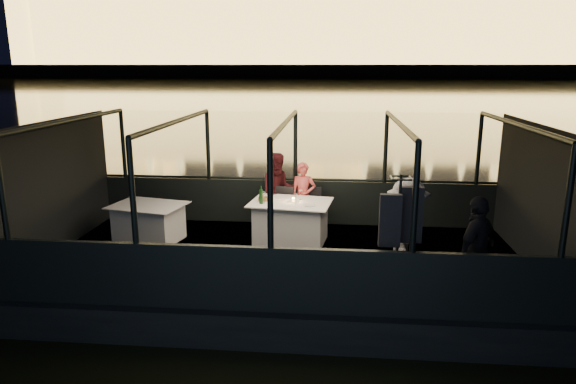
# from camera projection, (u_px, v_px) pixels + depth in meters

# --- Properties ---
(river_water) EXTENTS (500.00, 500.00, 0.00)m
(river_water) POSITION_uv_depth(u_px,v_px,m) (332.00, 88.00, 86.23)
(river_water) COLOR black
(river_water) RESTS_ON ground
(boat_hull) EXTENTS (8.60, 4.40, 1.00)m
(boat_hull) POSITION_uv_depth(u_px,v_px,m) (286.00, 284.00, 8.90)
(boat_hull) COLOR black
(boat_hull) RESTS_ON river_water
(boat_deck) EXTENTS (8.00, 4.00, 0.04)m
(boat_deck) POSITION_uv_depth(u_px,v_px,m) (286.00, 258.00, 8.79)
(boat_deck) COLOR black
(boat_deck) RESTS_ON boat_hull
(gunwale_port) EXTENTS (8.00, 0.08, 0.90)m
(gunwale_port) POSITION_uv_depth(u_px,v_px,m) (295.00, 202.00, 10.61)
(gunwale_port) COLOR black
(gunwale_port) RESTS_ON boat_deck
(gunwale_starboard) EXTENTS (8.00, 0.08, 0.90)m
(gunwale_starboard) POSITION_uv_depth(u_px,v_px,m) (271.00, 280.00, 6.74)
(gunwale_starboard) COLOR black
(gunwale_starboard) RESTS_ON boat_deck
(cabin_glass_port) EXTENTS (8.00, 0.02, 1.40)m
(cabin_glass_port) POSITION_uv_depth(u_px,v_px,m) (295.00, 147.00, 10.33)
(cabin_glass_port) COLOR #99B2B2
(cabin_glass_port) RESTS_ON gunwale_port
(cabin_glass_starboard) EXTENTS (8.00, 0.02, 1.40)m
(cabin_glass_starboard) POSITION_uv_depth(u_px,v_px,m) (270.00, 195.00, 6.47)
(cabin_glass_starboard) COLOR #99B2B2
(cabin_glass_starboard) RESTS_ON gunwale_starboard
(cabin_roof_glass) EXTENTS (8.00, 4.00, 0.02)m
(cabin_roof_glass) POSITION_uv_depth(u_px,v_px,m) (286.00, 122.00, 8.23)
(cabin_roof_glass) COLOR #99B2B2
(cabin_roof_glass) RESTS_ON boat_deck
(end_wall_fore) EXTENTS (0.02, 4.00, 2.30)m
(end_wall_fore) POSITION_uv_depth(u_px,v_px,m) (56.00, 187.00, 8.87)
(end_wall_fore) COLOR black
(end_wall_fore) RESTS_ON boat_deck
(end_wall_aft) EXTENTS (0.02, 4.00, 2.30)m
(end_wall_aft) POSITION_uv_depth(u_px,v_px,m) (536.00, 198.00, 8.14)
(end_wall_aft) COLOR black
(end_wall_aft) RESTS_ON boat_deck
(canopy_ribs) EXTENTS (8.00, 4.00, 2.30)m
(canopy_ribs) POSITION_uv_depth(u_px,v_px,m) (286.00, 192.00, 8.51)
(canopy_ribs) COLOR black
(canopy_ribs) RESTS_ON boat_deck
(embankment) EXTENTS (400.00, 140.00, 6.00)m
(embankment) POSITION_uv_depth(u_px,v_px,m) (335.00, 72.00, 211.66)
(embankment) COLOR #423D33
(embankment) RESTS_ON ground
(dining_table_central) EXTENTS (1.58, 1.23, 0.77)m
(dining_table_central) POSITION_uv_depth(u_px,v_px,m) (291.00, 222.00, 9.47)
(dining_table_central) COLOR silver
(dining_table_central) RESTS_ON boat_deck
(dining_table_aft) EXTENTS (1.48, 1.20, 0.69)m
(dining_table_aft) POSITION_uv_depth(u_px,v_px,m) (149.00, 220.00, 9.54)
(dining_table_aft) COLOR silver
(dining_table_aft) RESTS_ON boat_deck
(chair_port_left) EXTENTS (0.51, 0.51, 0.88)m
(chair_port_left) POSITION_uv_depth(u_px,v_px,m) (283.00, 211.00, 9.95)
(chair_port_left) COLOR black
(chair_port_left) RESTS_ON boat_deck
(chair_port_right) EXTENTS (0.48, 0.48, 0.84)m
(chair_port_right) POSITION_uv_depth(u_px,v_px,m) (311.00, 209.00, 10.04)
(chair_port_right) COLOR black
(chair_port_right) RESTS_ON boat_deck
(coat_stand) EXTENTS (0.59, 0.52, 1.82)m
(coat_stand) POSITION_uv_depth(u_px,v_px,m) (398.00, 242.00, 6.86)
(coat_stand) COLOR black
(coat_stand) RESTS_ON boat_deck
(person_woman_coral) EXTENTS (0.49, 0.33, 1.35)m
(person_woman_coral) POSITION_uv_depth(u_px,v_px,m) (303.00, 193.00, 10.10)
(person_woman_coral) COLOR #DB524F
(person_woman_coral) RESTS_ON boat_deck
(person_man_maroon) EXTENTS (0.86, 0.74, 1.53)m
(person_man_maroon) POSITION_uv_depth(u_px,v_px,m) (279.00, 192.00, 10.15)
(person_man_maroon) COLOR #3D1115
(person_man_maroon) RESTS_ON boat_deck
(passenger_stripe) EXTENTS (0.79, 1.15, 1.63)m
(passenger_stripe) POSITION_uv_depth(u_px,v_px,m) (406.00, 231.00, 7.44)
(passenger_stripe) COLOR silver
(passenger_stripe) RESTS_ON boat_deck
(passenger_dark) EXTENTS (0.88, 0.93, 1.53)m
(passenger_dark) POSITION_uv_depth(u_px,v_px,m) (477.00, 245.00, 6.88)
(passenger_dark) COLOR black
(passenger_dark) RESTS_ON boat_deck
(wine_bottle) EXTENTS (0.08, 0.08, 0.32)m
(wine_bottle) POSITION_uv_depth(u_px,v_px,m) (261.00, 195.00, 9.23)
(wine_bottle) COLOR #143613
(wine_bottle) RESTS_ON dining_table_central
(bread_basket) EXTENTS (0.23, 0.23, 0.07)m
(bread_basket) POSITION_uv_depth(u_px,v_px,m) (263.00, 199.00, 9.44)
(bread_basket) COLOR brown
(bread_basket) RESTS_ON dining_table_central
(amber_candle) EXTENTS (0.06, 0.06, 0.07)m
(amber_candle) POSITION_uv_depth(u_px,v_px,m) (293.00, 200.00, 9.38)
(amber_candle) COLOR #FBA93E
(amber_candle) RESTS_ON dining_table_central
(plate_near) EXTENTS (0.25, 0.25, 0.01)m
(plate_near) POSITION_uv_depth(u_px,v_px,m) (309.00, 205.00, 9.12)
(plate_near) COLOR silver
(plate_near) RESTS_ON dining_table_central
(plate_far) EXTENTS (0.34, 0.34, 0.02)m
(plate_far) POSITION_uv_depth(u_px,v_px,m) (273.00, 198.00, 9.58)
(plate_far) COLOR white
(plate_far) RESTS_ON dining_table_central
(wine_glass_white) EXTENTS (0.09, 0.09, 0.21)m
(wine_glass_white) POSITION_uv_depth(u_px,v_px,m) (264.00, 198.00, 9.26)
(wine_glass_white) COLOR white
(wine_glass_white) RESTS_ON dining_table_central
(wine_glass_red) EXTENTS (0.08, 0.08, 0.18)m
(wine_glass_red) POSITION_uv_depth(u_px,v_px,m) (301.00, 195.00, 9.50)
(wine_glass_red) COLOR silver
(wine_glass_red) RESTS_ON dining_table_central
(wine_glass_empty) EXTENTS (0.08, 0.08, 0.19)m
(wine_glass_empty) POSITION_uv_depth(u_px,v_px,m) (296.00, 199.00, 9.20)
(wine_glass_empty) COLOR silver
(wine_glass_empty) RESTS_ON dining_table_central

